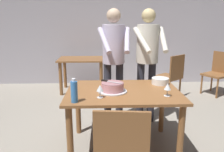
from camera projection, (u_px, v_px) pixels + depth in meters
ground_plane at (122, 147)px, 2.85m from camera, size 14.00×14.00×0.00m
back_wall at (113, 29)px, 5.47m from camera, size 10.00×0.12×2.70m
main_dining_table at (123, 100)px, 2.70m from camera, size 1.33×0.94×0.75m
cake_on_platter at (112, 87)px, 2.61m from camera, size 0.34×0.34×0.11m
cake_knife at (107, 81)px, 2.63m from camera, size 0.24×0.17×0.02m
plate_stack at (160, 81)px, 2.93m from camera, size 0.22×0.22×0.08m
wine_glass_near at (168, 87)px, 2.45m from camera, size 0.08×0.08×0.14m
wine_glass_far at (100, 88)px, 2.40m from camera, size 0.08×0.08×0.14m
water_bottle at (74, 91)px, 2.26m from camera, size 0.07×0.07×0.25m
person_cutting_cake at (114, 55)px, 3.25m from camera, size 0.46×0.57×1.72m
person_standing_beside at (147, 54)px, 3.30m from camera, size 0.46×0.57×1.72m
chair_near_side at (121, 150)px, 1.91m from camera, size 0.48×0.48×0.90m
background_table at (82, 66)px, 4.96m from camera, size 1.00×0.70×0.74m
background_chair_0 at (218, 72)px, 4.78m from camera, size 0.60×0.60×0.90m
background_chair_1 at (171, 75)px, 4.50m from camera, size 0.62×0.62×0.90m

